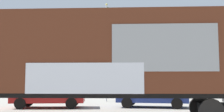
% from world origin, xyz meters
% --- Properties ---
extents(freight_car, '(17.01, 2.97, 4.46)m').
position_xyz_m(freight_car, '(-0.18, -0.00, 2.59)').
color(freight_car, '#5B2B19').
rests_on(freight_car, ground_plane).
extents(flagpole, '(0.69, 1.33, 7.99)m').
position_xyz_m(flagpole, '(0.37, 10.74, 5.01)').
color(flagpole, silver).
rests_on(flagpole, ground_plane).
extents(hillside, '(138.70, 43.13, 12.98)m').
position_xyz_m(hillside, '(0.04, 74.08, 4.10)').
color(hillside, gray).
rests_on(hillside, ground_plane).
extents(parked_car_red, '(4.39, 2.30, 1.82)m').
position_xyz_m(parked_car_red, '(-2.81, 5.08, 0.92)').
color(parked_car_red, '#B21E1E').
rests_on(parked_car_red, ground_plane).
extents(parked_car_blue, '(4.41, 2.45, 1.73)m').
position_xyz_m(parked_car_blue, '(3.42, 5.68, 0.86)').
color(parked_car_blue, navy).
rests_on(parked_car_blue, ground_plane).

